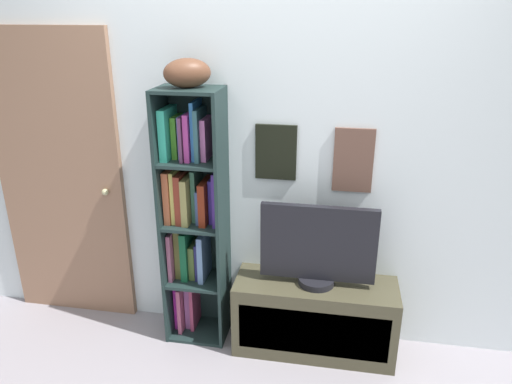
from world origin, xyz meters
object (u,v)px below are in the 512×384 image
Objects in this scene: tv_stand at (314,316)px; door at (61,181)px; television at (318,247)px; bookshelf at (192,215)px; football at (187,73)px.

door is (-1.72, 0.16, 0.74)m from tv_stand.
television is at bearing 90.00° from tv_stand.
bookshelf is 6.16× the size of football.
television is at bearing -5.18° from door.
television is (0.77, -0.03, -0.99)m from football.
football reaches higher than television.
television is (0.79, -0.06, -0.12)m from bookshelf.
football is 1.21m from door.
door reaches higher than football.
football reaches higher than bookshelf.
bookshelf is at bearing 127.13° from football.
door is at bearing 174.82° from television.
football is 0.27× the size of tv_stand.
tv_stand is 1.45× the size of television.
football is at bearing -52.87° from bookshelf.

